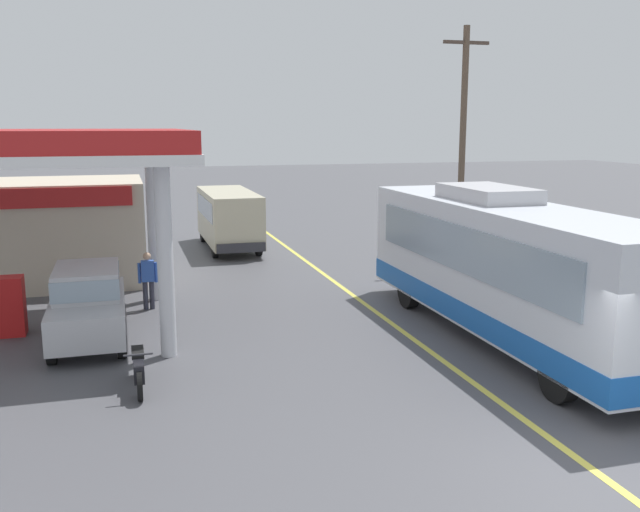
# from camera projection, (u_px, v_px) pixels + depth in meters

# --- Properties ---
(ground) EXTENTS (120.00, 120.00, 0.00)m
(ground) POSITION_uv_depth(u_px,v_px,m) (289.00, 249.00, 29.48)
(ground) COLOR #4C4C51
(lane_divider_stripe) EXTENTS (0.16, 50.00, 0.01)m
(lane_divider_stripe) POSITION_uv_depth(u_px,v_px,m) (322.00, 272.00, 24.76)
(lane_divider_stripe) COLOR #D8CC4C
(lane_divider_stripe) RESTS_ON ground
(coach_bus_main) EXTENTS (2.60, 11.04, 3.69)m
(coach_bus_main) POSITION_uv_depth(u_px,v_px,m) (505.00, 270.00, 16.90)
(coach_bus_main) COLOR silver
(coach_bus_main) RESTS_ON ground
(gas_station_roadside) EXTENTS (9.10, 11.95, 5.10)m
(gas_station_roadside) POSITION_uv_depth(u_px,v_px,m) (25.00, 212.00, 20.89)
(gas_station_roadside) COLOR #B21E1E
(gas_station_roadside) RESTS_ON ground
(car_at_pump) EXTENTS (1.70, 4.20, 1.82)m
(car_at_pump) POSITION_uv_depth(u_px,v_px,m) (88.00, 300.00, 16.82)
(car_at_pump) COLOR #B2B2B7
(car_at_pump) RESTS_ON ground
(minibus_opposing_lane) EXTENTS (2.04, 6.13, 2.44)m
(minibus_opposing_lane) POSITION_uv_depth(u_px,v_px,m) (229.00, 214.00, 29.33)
(minibus_opposing_lane) COLOR #BFB799
(minibus_opposing_lane) RESTS_ON ground
(motorcycle_parked_forecourt) EXTENTS (0.55, 1.80, 0.92)m
(motorcycle_parked_forecourt) POSITION_uv_depth(u_px,v_px,m) (138.00, 368.00, 13.80)
(motorcycle_parked_forecourt) COLOR black
(motorcycle_parked_forecourt) RESTS_ON ground
(pedestrian_near_pump) EXTENTS (0.55, 0.22, 1.66)m
(pedestrian_near_pump) POSITION_uv_depth(u_px,v_px,m) (148.00, 277.00, 19.69)
(pedestrian_near_pump) COLOR #33333F
(pedestrian_near_pump) RESTS_ON ground
(utility_pole_roadside) EXTENTS (1.80, 0.24, 8.75)m
(utility_pole_roadside) POSITION_uv_depth(u_px,v_px,m) (462.00, 143.00, 25.71)
(utility_pole_roadside) COLOR brown
(utility_pole_roadside) RESTS_ON ground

